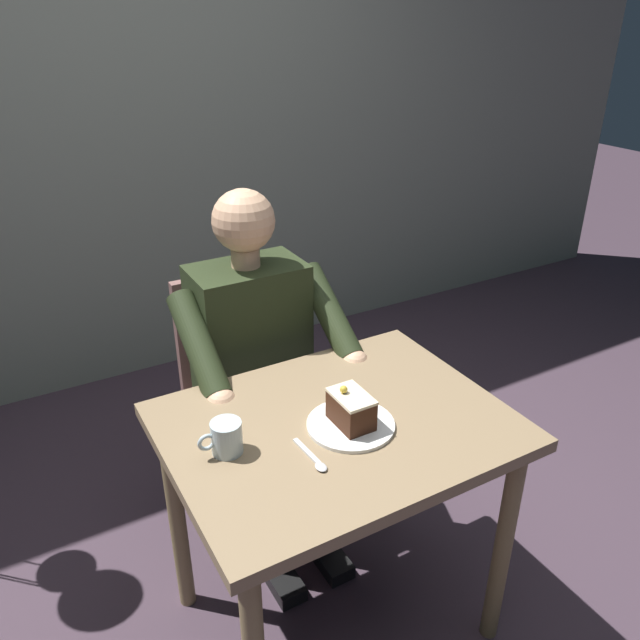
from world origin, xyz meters
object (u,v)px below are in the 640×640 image
at_px(seated_person, 261,373).
at_px(dessert_spoon, 314,460).
at_px(chair, 243,387).
at_px(cake_slice, 351,409).
at_px(coffee_cup, 226,437).
at_px(dining_table, 337,454).

xyz_separation_m(seated_person, dessert_spoon, (0.13, 0.59, 0.11)).
distance_m(chair, cake_slice, 0.76).
bearing_deg(coffee_cup, chair, -115.25).
xyz_separation_m(cake_slice, dessert_spoon, (0.15, 0.07, -0.05)).
bearing_deg(cake_slice, coffee_cup, -10.97).
distance_m(cake_slice, coffee_cup, 0.32).
height_order(dining_table, cake_slice, cake_slice).
relative_size(cake_slice, coffee_cup, 1.10).
distance_m(seated_person, cake_slice, 0.54).
relative_size(dining_table, dessert_spoon, 6.14).
bearing_deg(coffee_cup, dessert_spoon, 141.04).
height_order(seated_person, dessert_spoon, seated_person).
xyz_separation_m(dining_table, cake_slice, (-0.02, 0.04, 0.16)).
bearing_deg(cake_slice, dining_table, -62.18).
bearing_deg(dining_table, chair, -90.00).
bearing_deg(dining_table, dessert_spoon, 40.43).
distance_m(dining_table, seated_person, 0.48).
xyz_separation_m(chair, seated_person, (0.00, 0.17, 0.15)).
bearing_deg(cake_slice, dessert_spoon, 26.57).
xyz_separation_m(dining_table, chair, (0.00, -0.65, -0.15)).
relative_size(dining_table, chair, 0.99).
distance_m(chair, seated_person, 0.23).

